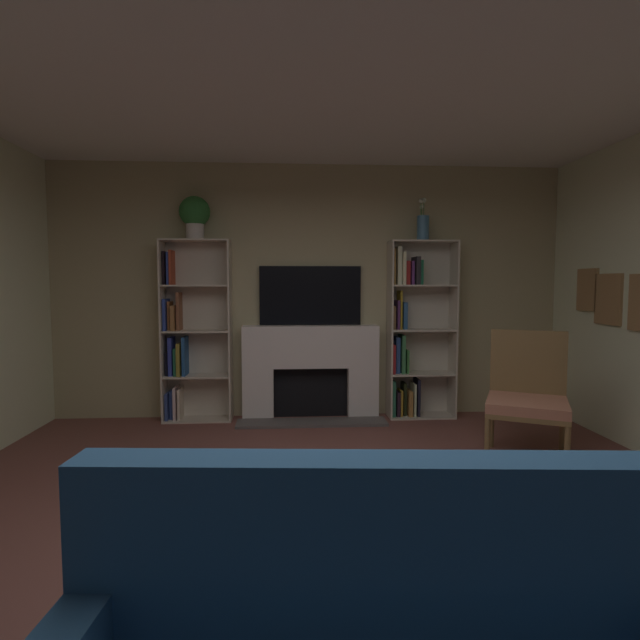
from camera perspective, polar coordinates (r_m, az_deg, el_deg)
The scene contains 11 objects.
ground_plane at distance 3.00m, azimuth 1.56°, elevation -25.38°, with size 6.96×6.96×0.00m, color brown.
wall_back_accent at distance 5.53m, azimuth -1.17°, elevation 3.32°, with size 5.75×0.06×2.80m, color tan.
ceiling at distance 2.94m, azimuth 1.69°, elevation 31.45°, with size 5.75×5.92×0.06m, color white.
fireplace at distance 5.47m, azimuth -1.09°, elevation -5.71°, with size 1.59×0.53×1.03m.
tv at distance 5.47m, azimuth -1.14°, elevation 2.85°, with size 1.12×0.06×0.65m, color black.
bookshelf_left at distance 5.53m, azimuth -14.85°, elevation -1.74°, with size 0.73×0.29×1.95m.
bookshelf_right at distance 5.59m, azimuth 10.64°, elevation -1.37°, with size 0.73×0.31×1.95m.
potted_plant at distance 5.49m, azimuth -14.30°, elevation 11.75°, with size 0.32×0.32×0.45m.
vase_with_flowers at distance 5.58m, azimuth 11.82°, elevation 10.58°, with size 0.13×0.13×0.47m.
armchair at distance 4.54m, azimuth 22.85°, elevation -7.92°, with size 0.83×0.83×1.08m.
coffee_table at distance 2.40m, azimuth 2.86°, elevation -24.22°, with size 0.97×0.50×0.39m.
Camera 1 is at (-0.24, -2.60, 1.48)m, focal length 27.65 mm.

